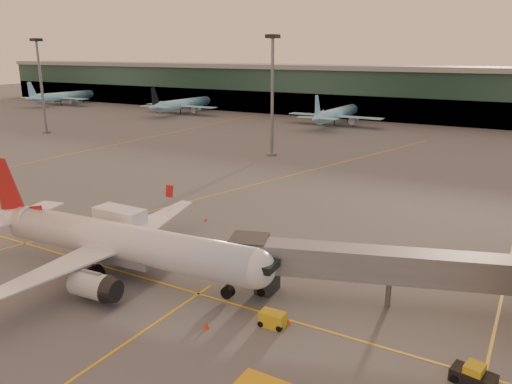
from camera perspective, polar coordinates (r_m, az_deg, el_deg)
The scene contains 14 objects.
ground at distance 48.26m, azimuth -15.11°, elevation -12.17°, with size 600.00×600.00×0.00m, color #4C4F54.
taxi_markings at distance 86.21m, azimuth 2.44°, elevation 0.86°, with size 100.12×173.00×0.01m.
terminal at distance 174.51m, azimuth 20.03°, elevation 10.43°, with size 400.00×20.00×17.60m.
mast_west_far at distance 151.98m, azimuth -23.40°, elevation 11.75°, with size 2.40×2.40×25.60m.
mast_west_near at distance 108.51m, azimuth 1.88°, elevation 11.90°, with size 2.40×2.40×25.60m.
distant_aircraft_row at distance 150.42m, azimuth 22.09°, elevation 6.14°, with size 350.00×34.00×13.00m.
main_airplane at distance 52.73m, azimuth -15.71°, elevation -5.56°, with size 35.92×32.39×10.84m.
jet_bridge at distance 46.24m, azimuth 16.89°, elevation -8.38°, with size 29.48×12.50×5.52m.
catering_truck at distance 60.01m, azimuth -15.18°, elevation -3.71°, with size 6.17×2.81×4.78m.
gpu_cart at distance 42.94m, azimuth 1.91°, elevation -14.36°, with size 2.22×1.40×1.26m.
pushback_tug at distance 39.55m, azimuth 23.60°, elevation -18.73°, with size 3.15×2.06×1.50m.
cone_nose at distance 43.40m, azimuth 3.66°, elevation -14.52°, with size 0.48×0.48×0.61m.
cone_wing_left at distance 68.02m, azimuth -5.76°, elevation -3.13°, with size 0.38×0.38×0.49m.
cone_fwd at distance 42.96m, azimuth -5.68°, elevation -14.91°, with size 0.48×0.48×0.62m.
Camera 1 is at (31.23, -29.37, 22.16)m, focal length 35.00 mm.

